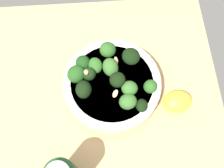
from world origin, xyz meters
The scene contains 3 objects.
ground_plane centered at (0.00, 0.00, -1.68)cm, with size 57.78×57.78×3.37cm, color tan.
bowl_of_broccoli centered at (-3.33, -2.90, 3.61)cm, with size 21.70×21.82×8.93cm.
lemon_wedge centered at (-17.92, 1.76, 1.84)cm, with size 6.61×5.17×3.68cm, color yellow.
Camera 1 is at (-1.79, 20.92, 60.35)cm, focal length 43.94 mm.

